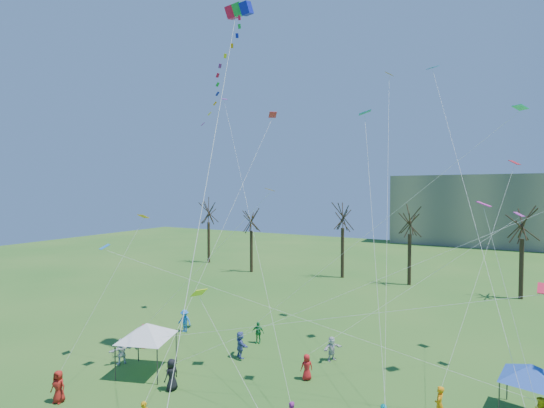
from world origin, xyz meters
The scene contains 6 objects.
bare_tree_row centered at (-0.25, 36.41, 7.00)m, with size 68.42×8.35×10.44m.
big_box_kite centered at (-5.94, 8.63, 19.37)m, with size 3.66×7.50×25.70m.
canopy_tent_white centered at (-9.98, 5.52, 2.70)m, with size 4.03×4.03×3.18m.
canopy_tent_blue centered at (11.16, 11.16, 2.39)m, with size 3.67×3.67×2.82m.
festival_crowd centered at (-1.63, 6.54, 0.87)m, with size 25.50×13.24×1.84m.
small_kites_aloft centered at (1.88, 11.55, 12.49)m, with size 30.50×20.41×33.16m.
Camera 1 is at (8.37, -11.86, 11.67)m, focal length 25.00 mm.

